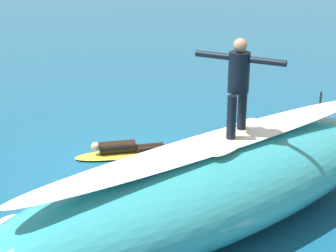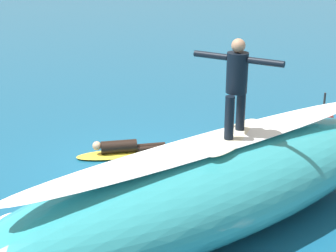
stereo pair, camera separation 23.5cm
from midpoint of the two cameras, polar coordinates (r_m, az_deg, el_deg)
ground_plane at (r=11.97m, az=-3.49°, el=-4.62°), size 120.00×120.00×0.00m
wave_crest at (r=9.46m, az=4.30°, el=-6.44°), size 9.20×3.72×1.61m
wave_foam_lip at (r=9.11m, az=4.45°, el=-1.70°), size 7.64×1.98×0.08m
surfboard_riding at (r=9.39m, az=6.49°, el=-1.04°), size 1.97×1.56×0.09m
surfer_riding at (r=9.06m, az=6.74°, el=4.91°), size 0.96×1.37×1.66m
surfboard_paddling at (r=12.65m, az=-5.89°, el=-3.02°), size 2.07×1.10×0.09m
surfer_paddling at (r=12.59m, az=-5.33°, el=-2.23°), size 1.70×0.70×0.31m
buoy_marker at (r=14.91m, az=15.24°, el=1.06°), size 0.56×0.56×0.95m
foam_patch_near at (r=10.21m, az=-16.49°, el=-9.76°), size 0.74×0.62×0.17m
foam_patch_mid at (r=10.32m, az=4.38°, el=-8.72°), size 0.66×0.60×0.11m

